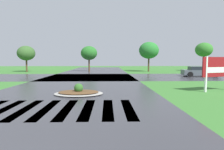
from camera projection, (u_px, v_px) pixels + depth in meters
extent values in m
cube|color=#35353A|center=(74.00, 92.00, 12.25)|extent=(10.84, 80.00, 0.01)
cube|color=#35353A|center=(90.00, 77.00, 23.19)|extent=(90.00, 9.75, 0.01)
cube|color=white|center=(5.00, 109.00, 8.06)|extent=(0.45, 3.51, 0.01)
cube|color=white|center=(25.00, 109.00, 8.08)|extent=(0.45, 3.51, 0.01)
cube|color=white|center=(46.00, 109.00, 8.11)|extent=(0.45, 3.51, 0.01)
cube|color=white|center=(67.00, 109.00, 8.13)|extent=(0.45, 3.51, 0.01)
cube|color=white|center=(87.00, 109.00, 8.15)|extent=(0.45, 3.51, 0.01)
cube|color=white|center=(108.00, 109.00, 8.17)|extent=(0.45, 3.51, 0.01)
cube|color=white|center=(128.00, 108.00, 8.20)|extent=(0.45, 3.51, 0.01)
cube|color=white|center=(206.00, 74.00, 12.28)|extent=(0.15, 0.15, 2.39)
cube|color=maroon|center=(218.00, 67.00, 12.61)|extent=(2.68, 0.97, 1.34)
cube|color=white|center=(218.00, 70.00, 12.63)|extent=(2.05, 0.77, 0.38)
ellipsoid|color=#9E9B93|center=(79.00, 93.00, 11.57)|extent=(3.03, 2.19, 0.12)
ellipsoid|color=brown|center=(79.00, 92.00, 11.56)|extent=(2.49, 1.79, 0.10)
sphere|color=#2D6023|center=(79.00, 88.00, 11.54)|extent=(0.56, 0.56, 0.56)
cube|color=#4C545B|center=(200.00, 72.00, 23.99)|extent=(4.63, 2.37, 0.67)
cube|color=#1E232B|center=(197.00, 68.00, 23.98)|extent=(2.19, 1.85, 0.44)
cylinder|color=black|center=(209.00, 73.00, 24.81)|extent=(0.66, 0.30, 0.64)
cylinder|color=black|center=(216.00, 75.00, 22.91)|extent=(0.66, 0.30, 0.64)
cylinder|color=black|center=(186.00, 73.00, 25.10)|extent=(0.66, 0.30, 0.64)
cylinder|color=black|center=(190.00, 74.00, 23.20)|extent=(0.66, 0.30, 0.64)
cylinder|color=#4C3823|center=(27.00, 66.00, 32.65)|extent=(0.28, 0.28, 2.23)
ellipsoid|color=#355C29|center=(26.00, 53.00, 32.47)|extent=(3.01, 3.01, 2.56)
cylinder|color=#4C3823|center=(89.00, 65.00, 33.79)|extent=(0.28, 0.28, 2.31)
ellipsoid|color=#256924|center=(89.00, 53.00, 33.61)|extent=(2.95, 2.95, 2.51)
cylinder|color=#4C3823|center=(149.00, 64.00, 33.20)|extent=(0.28, 0.28, 2.58)
ellipsoid|color=#27762D|center=(149.00, 50.00, 32.99)|extent=(3.49, 3.49, 2.97)
cylinder|color=#4C3823|center=(203.00, 63.00, 34.37)|extent=(0.28, 0.28, 2.92)
ellipsoid|color=#317528|center=(204.00, 50.00, 34.16)|extent=(3.05, 3.05, 2.59)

